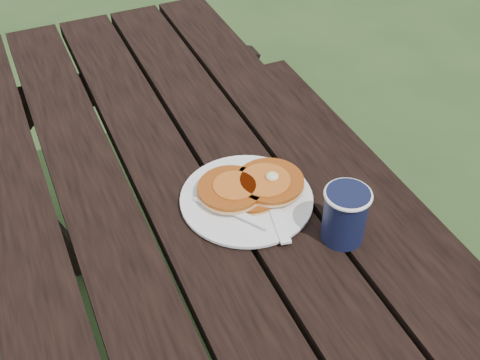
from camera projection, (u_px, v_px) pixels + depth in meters
name	position (u px, v px, depth m)	size (l,w,h in m)	color
picnic_table	(199.00, 332.00, 1.41)	(1.36, 1.80, 0.75)	black
plate	(247.00, 199.00, 1.18)	(0.25, 0.25, 0.01)	white
pancake_stack	(252.00, 186.00, 1.18)	(0.21, 0.14, 0.04)	#A94B13
knife	(274.00, 209.00, 1.15)	(0.02, 0.18, 0.01)	white
fork	(243.00, 216.00, 1.13)	(0.03, 0.16, 0.01)	white
coffee_cup	(345.00, 213.00, 1.07)	(0.09, 0.09, 0.11)	black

